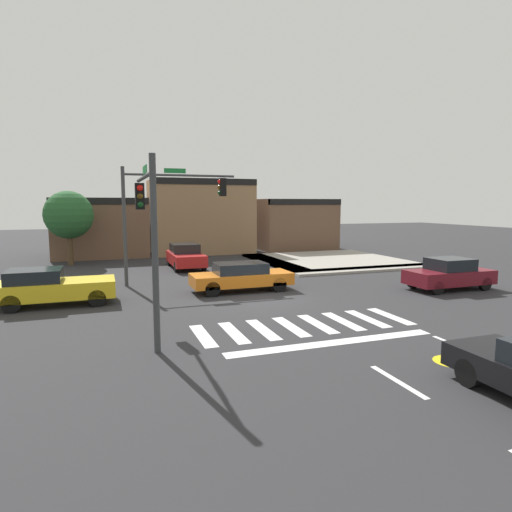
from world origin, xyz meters
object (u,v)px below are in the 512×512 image
at_px(car_yellow, 52,287).
at_px(car_orange, 241,276).
at_px(traffic_signal_southwest, 147,216).
at_px(roadside_tree, 69,215).
at_px(car_maroon, 449,274).
at_px(car_red, 186,256).
at_px(traffic_signal_northwest, 168,203).

bearing_deg(car_yellow, car_orange, 1.09).
distance_m(traffic_signal_southwest, car_yellow, 6.91).
height_order(traffic_signal_southwest, roadside_tree, traffic_signal_southwest).
bearing_deg(roadside_tree, traffic_signal_southwest, -78.99).
bearing_deg(car_orange, roadside_tree, 123.92).
distance_m(car_yellow, car_maroon, 18.01).
relative_size(traffic_signal_southwest, car_red, 1.24).
xyz_separation_m(traffic_signal_northwest, traffic_signal_southwest, (-1.91, -8.54, -0.43)).
relative_size(traffic_signal_northwest, car_yellow, 1.32).
xyz_separation_m(car_maroon, roadside_tree, (-17.86, 15.22, 2.63)).
distance_m(car_orange, roadside_tree, 14.98).
bearing_deg(roadside_tree, car_orange, -56.08).
relative_size(traffic_signal_northwest, car_maroon, 1.42).
height_order(traffic_signal_northwest, roadside_tree, traffic_signal_northwest).
bearing_deg(car_maroon, traffic_signal_southwest, 9.50).
height_order(car_orange, roadside_tree, roadside_tree).
distance_m(car_yellow, car_orange, 8.15).
distance_m(car_yellow, car_red, 10.96).
xyz_separation_m(traffic_signal_southwest, car_red, (3.65, 13.67, -2.98)).
distance_m(car_red, roadside_tree, 8.53).
bearing_deg(traffic_signal_southwest, car_maroon, -80.50).
height_order(car_yellow, car_orange, car_yellow).
xyz_separation_m(traffic_signal_southwest, roadside_tree, (-3.43, 17.63, -0.38)).
xyz_separation_m(car_maroon, car_red, (-10.78, 11.25, 0.02)).
xyz_separation_m(traffic_signal_northwest, car_yellow, (-5.26, -3.29, -3.42)).
relative_size(traffic_signal_southwest, roadside_tree, 1.10).
bearing_deg(car_maroon, car_red, -46.23).
relative_size(traffic_signal_northwest, traffic_signal_southwest, 1.09).
bearing_deg(car_orange, car_yellow, -178.91).
relative_size(car_orange, roadside_tree, 0.95).
bearing_deg(roadside_tree, traffic_signal_northwest, -59.60).
bearing_deg(car_maroon, traffic_signal_northwest, -26.04).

